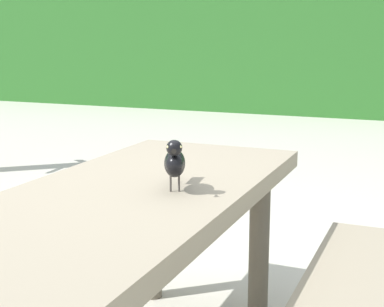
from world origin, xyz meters
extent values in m
cube|color=#2D6B28|center=(0.00, 8.06, 1.06)|extent=(28.00, 1.85, 2.13)
cube|color=gray|center=(0.21, -0.30, 0.70)|extent=(0.78, 1.81, 0.07)
cylinder|color=#635B4C|center=(-0.05, 0.40, 0.33)|extent=(0.09, 0.09, 0.67)
cylinder|color=#635B4C|center=(0.48, 0.40, 0.33)|extent=(0.09, 0.09, 0.67)
cylinder|color=#635B4C|center=(-0.49, 0.35, 0.20)|extent=(0.07, 0.07, 0.39)
cylinder|color=#635B4C|center=(0.91, 0.34, 0.20)|extent=(0.07, 0.07, 0.39)
ellipsoid|color=black|center=(0.36, -0.24, 0.84)|extent=(0.12, 0.17, 0.09)
ellipsoid|color=black|center=(0.38, -0.28, 0.84)|extent=(0.08, 0.09, 0.06)
sphere|color=black|center=(0.38, -0.30, 0.90)|extent=(0.05, 0.05, 0.05)
sphere|color=#EAE08C|center=(0.41, -0.30, 0.90)|extent=(0.01, 0.01, 0.01)
sphere|color=#EAE08C|center=(0.37, -0.32, 0.90)|extent=(0.01, 0.01, 0.01)
cone|color=black|center=(0.40, -0.33, 0.90)|extent=(0.03, 0.03, 0.02)
cube|color=black|center=(0.31, -0.13, 0.82)|extent=(0.07, 0.11, 0.04)
cylinder|color=#47423D|center=(0.37, -0.24, 0.77)|extent=(0.01, 0.01, 0.05)
cylinder|color=#47423D|center=(0.35, -0.25, 0.77)|extent=(0.01, 0.01, 0.05)
camera|label=1|loc=(1.12, -1.93, 1.24)|focal=53.41mm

